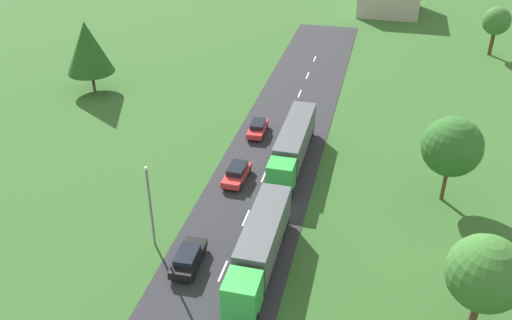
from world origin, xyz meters
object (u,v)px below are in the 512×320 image
(tree_oak, at_px, (497,21))
(tree_pine, at_px, (452,147))
(truck_second, at_px, (260,245))
(truck_third, at_px, (293,143))
(car_fifth, at_px, (258,128))
(tree_maple, at_px, (88,47))
(car_fourth, at_px, (237,173))
(lamppost_second, at_px, (150,202))
(tree_birch, at_px, (486,274))
(car_third, at_px, (188,258))

(tree_oak, xyz_separation_m, tree_pine, (-8.65, -41.41, 0.42))
(truck_second, xyz_separation_m, truck_third, (-0.44, 16.26, -0.00))
(car_fifth, bearing_deg, tree_maple, 164.18)
(car_fourth, height_order, tree_maple, tree_maple)
(lamppost_second, bearing_deg, tree_birch, -6.96)
(tree_birch, bearing_deg, truck_third, 130.43)
(truck_third, relative_size, lamppost_second, 1.85)
(car_third, distance_m, tree_maple, 37.89)
(car_third, relative_size, tree_pine, 0.55)
(truck_second, relative_size, tree_pine, 1.54)
(car_third, bearing_deg, car_fifth, 89.76)
(truck_third, bearing_deg, tree_oak, 58.55)
(tree_birch, relative_size, tree_pine, 0.90)
(car_fourth, bearing_deg, tree_birch, -34.07)
(car_fourth, distance_m, car_fifth, 9.74)
(car_fourth, relative_size, tree_maple, 0.49)
(car_fifth, xyz_separation_m, lamppost_second, (-3.71, -20.64, 3.44))
(car_fourth, relative_size, tree_oak, 0.62)
(car_fourth, relative_size, lamppost_second, 0.60)
(truck_third, distance_m, tree_maple, 31.08)
(truck_third, height_order, tree_maple, tree_maple)
(truck_second, relative_size, tree_oak, 1.75)
(car_fourth, bearing_deg, truck_third, 46.53)
(truck_second, relative_size, car_third, 2.81)
(car_fifth, bearing_deg, car_third, -90.24)
(lamppost_second, bearing_deg, car_fifth, 79.82)
(car_fourth, distance_m, tree_oak, 51.34)
(truck_third, height_order, tree_birch, tree_birch)
(car_fifth, bearing_deg, truck_third, -45.06)
(tree_birch, bearing_deg, tree_pine, 94.96)
(car_fourth, xyz_separation_m, tree_oak, (27.87, 42.91, 4.30))
(truck_second, height_order, tree_oak, tree_oak)
(lamppost_second, bearing_deg, truck_third, 61.40)
(tree_birch, bearing_deg, lamppost_second, 173.04)
(car_third, xyz_separation_m, tree_birch, (20.95, -1.15, 4.02))
(truck_second, bearing_deg, car_fourth, 113.79)
(tree_oak, bearing_deg, tree_maple, -152.98)
(truck_third, bearing_deg, car_third, -105.78)
(car_fifth, distance_m, tree_oak, 43.73)
(truck_second, distance_m, tree_oak, 59.00)
(car_fourth, height_order, car_fifth, car_fourth)
(tree_maple, bearing_deg, tree_oak, 27.02)
(tree_maple, bearing_deg, tree_pine, -19.09)
(truck_third, relative_size, tree_maple, 1.53)
(lamppost_second, bearing_deg, tree_oak, 59.37)
(car_fifth, height_order, lamppost_second, lamppost_second)
(tree_birch, bearing_deg, tree_oak, 82.67)
(tree_oak, distance_m, tree_pine, 42.30)
(truck_third, bearing_deg, tree_pine, -12.88)
(tree_oak, height_order, tree_birch, tree_birch)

